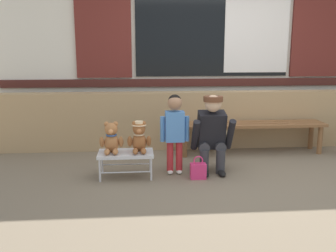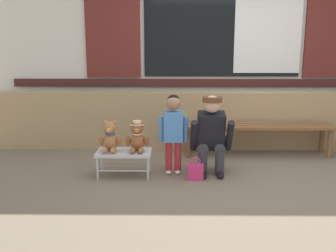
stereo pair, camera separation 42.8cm
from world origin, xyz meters
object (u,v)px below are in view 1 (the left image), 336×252
at_px(child_standing, 175,125).
at_px(handbag_on_ground, 198,171).
at_px(small_display_bench, 126,155).
at_px(adult_crouching, 212,133).
at_px(teddy_bear_plain, 111,139).
at_px(teddy_bear_with_hat, 139,137).
at_px(wooden_bench_long, 251,127).

relative_size(child_standing, handbag_on_ground, 3.52).
xyz_separation_m(small_display_bench, adult_crouching, (1.04, 0.11, 0.21)).
relative_size(teddy_bear_plain, teddy_bear_with_hat, 1.00).
xyz_separation_m(teddy_bear_with_hat, child_standing, (0.42, 0.08, 0.12)).
bearing_deg(wooden_bench_long, teddy_bear_with_hat, -150.95).
relative_size(teddy_bear_plain, adult_crouching, 0.38).
xyz_separation_m(small_display_bench, teddy_bear_with_hat, (0.16, 0.00, 0.21)).
bearing_deg(small_display_bench, child_standing, 7.71).
height_order(wooden_bench_long, teddy_bear_with_hat, teddy_bear_with_hat).
xyz_separation_m(teddy_bear_plain, teddy_bear_with_hat, (0.32, 0.00, 0.01)).
relative_size(adult_crouching, handbag_on_ground, 3.49).
bearing_deg(teddy_bear_plain, wooden_bench_long, 24.85).
distance_m(teddy_bear_plain, handbag_on_ground, 1.07).
height_order(wooden_bench_long, child_standing, child_standing).
relative_size(child_standing, adult_crouching, 1.01).
height_order(teddy_bear_with_hat, child_standing, child_standing).
distance_m(small_display_bench, adult_crouching, 1.07).
bearing_deg(wooden_bench_long, small_display_bench, -153.15).
distance_m(small_display_bench, teddy_bear_with_hat, 0.26).
bearing_deg(adult_crouching, teddy_bear_plain, -175.04).
relative_size(small_display_bench, handbag_on_ground, 2.35).
height_order(wooden_bench_long, teddy_bear_plain, teddy_bear_plain).
bearing_deg(wooden_bench_long, teddy_bear_plain, -155.15).
height_order(child_standing, adult_crouching, child_standing).
xyz_separation_m(teddy_bear_with_hat, handbag_on_ground, (0.68, -0.13, -0.38)).
bearing_deg(teddy_bear_plain, adult_crouching, 4.96).
height_order(teddy_bear_plain, adult_crouching, adult_crouching).
height_order(teddy_bear_with_hat, handbag_on_ground, teddy_bear_with_hat).
relative_size(wooden_bench_long, child_standing, 2.19).
bearing_deg(adult_crouching, teddy_bear_with_hat, -173.29).
height_order(teddy_bear_plain, child_standing, child_standing).
bearing_deg(small_display_bench, adult_crouching, 5.80).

